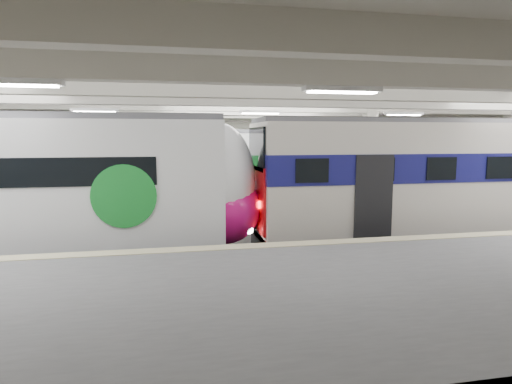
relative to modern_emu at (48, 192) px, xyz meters
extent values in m
cube|color=black|center=(7.17, 0.00, -2.36)|extent=(36.00, 24.00, 0.10)
cube|color=silver|center=(7.17, 0.00, 3.24)|extent=(36.00, 24.00, 0.20)
cube|color=beige|center=(7.17, 10.00, 0.44)|extent=(30.00, 0.10, 5.50)
cube|color=beige|center=(7.17, -10.00, 0.44)|extent=(30.00, 0.10, 5.50)
cube|color=#555457|center=(7.17, -6.50, -1.76)|extent=(30.00, 7.00, 1.10)
cube|color=tan|center=(7.17, -3.25, -1.20)|extent=(30.00, 0.50, 0.02)
cube|color=beige|center=(4.17, 3.00, 0.44)|extent=(0.50, 0.50, 5.50)
cube|color=beige|center=(12.17, 3.00, 0.44)|extent=(0.50, 0.50, 5.50)
cube|color=beige|center=(19.17, 3.00, 0.44)|extent=(0.50, 0.50, 5.50)
cube|color=beige|center=(7.17, 0.00, 2.94)|extent=(30.00, 18.00, 0.50)
cube|color=#59544C|center=(7.17, 0.00, -2.23)|extent=(30.00, 1.52, 0.16)
cube|color=#59544C|center=(7.17, 5.50, -2.23)|extent=(30.00, 1.52, 0.16)
cylinder|color=black|center=(7.17, 0.00, 2.39)|extent=(30.00, 0.03, 0.03)
cylinder|color=black|center=(7.17, 5.50, 2.39)|extent=(30.00, 0.03, 0.03)
cube|color=white|center=(7.17, -2.00, 2.61)|extent=(26.00, 8.40, 0.12)
cube|color=white|center=(-1.32, 0.00, 0.19)|extent=(13.37, 2.98, 4.01)
ellipsoid|color=white|center=(5.37, 0.00, 0.19)|extent=(2.37, 2.92, 3.93)
ellipsoid|color=#CC1171|center=(5.49, 0.00, -0.69)|extent=(2.51, 2.98, 2.41)
cylinder|color=#198D2F|center=(2.43, -1.52, -0.01)|extent=(1.85, 0.06, 1.85)
cube|color=black|center=(-1.32, 0.00, -1.96)|extent=(13.37, 2.09, 0.70)
cube|color=beige|center=(13.65, 0.00, 0.17)|extent=(13.97, 3.06, 3.98)
cube|color=navy|center=(13.65, 0.00, 0.65)|extent=(14.01, 3.12, 0.97)
cube|color=red|center=(6.63, 0.00, -0.38)|extent=(0.08, 2.60, 2.19)
cube|color=black|center=(6.63, 0.00, 1.29)|extent=(0.08, 2.45, 1.43)
cube|color=#4C4C51|center=(13.65, 0.00, 2.24)|extent=(13.97, 2.39, 0.16)
cube|color=black|center=(13.65, 0.00, -1.96)|extent=(13.97, 2.14, 0.70)
cube|color=white|center=(5.13, 5.50, 0.01)|extent=(13.55, 3.19, 3.65)
cube|color=#198D2F|center=(5.13, 5.50, 0.49)|extent=(13.59, 3.25, 0.77)
cube|color=#4C4C51|center=(5.13, 5.50, 1.93)|extent=(13.53, 2.71, 0.16)
cube|color=black|center=(5.13, 5.50, -2.01)|extent=(13.54, 2.90, 0.60)
camera|label=1|loc=(3.80, -14.19, 1.70)|focal=30.00mm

